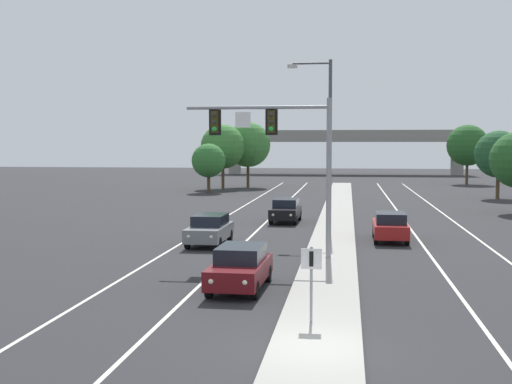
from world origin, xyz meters
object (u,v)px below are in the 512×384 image
(car_receding_red, at_px, (390,226))
(car_oncoming_darkred, at_px, (240,267))
(tree_far_right_b, at_px, (499,154))
(tree_far_left_b, at_px, (223,147))
(car_oncoming_black, at_px, (286,210))
(median_sign_post, at_px, (311,273))
(car_oncoming_grey, at_px, (210,229))
(overhead_signal_mast, at_px, (283,144))
(tree_far_left_c, at_px, (209,161))
(tree_far_left_a, at_px, (248,145))
(tree_far_right_a, at_px, (467,145))
(street_lamp_median, at_px, (326,135))

(car_receding_red, bearing_deg, car_oncoming_darkred, -115.15)
(car_oncoming_darkred, distance_m, tree_far_right_b, 47.46)
(tree_far_left_b, bearing_deg, tree_far_right_b, -20.48)
(car_oncoming_black, height_order, car_receding_red, same)
(car_oncoming_black, height_order, tree_far_left_b, tree_far_left_b)
(median_sign_post, xyz_separation_m, car_oncoming_grey, (-6.17, 15.31, -0.77))
(median_sign_post, relative_size, tree_far_left_b, 0.29)
(car_oncoming_black, bearing_deg, tree_far_left_b, 107.60)
(overhead_signal_mast, xyz_separation_m, car_receding_red, (5.26, 6.71, -4.48))
(car_oncoming_grey, distance_m, tree_far_left_b, 44.82)
(car_oncoming_darkred, bearing_deg, tree_far_left_c, 103.13)
(tree_far_left_a, relative_size, tree_far_right_a, 1.02)
(tree_far_left_a, bearing_deg, street_lamp_median, -75.54)
(car_oncoming_darkred, relative_size, tree_far_right_b, 0.68)
(street_lamp_median, xyz_separation_m, car_oncoming_black, (-2.87, 5.86, -4.97))
(overhead_signal_mast, height_order, median_sign_post, overhead_signal_mast)
(street_lamp_median, bearing_deg, tree_far_left_a, 104.46)
(street_lamp_median, xyz_separation_m, tree_far_right_a, (16.81, 52.12, -0.68))
(median_sign_post, bearing_deg, street_lamp_median, 90.73)
(overhead_signal_mast, relative_size, tree_far_right_b, 1.09)
(car_oncoming_darkred, xyz_separation_m, tree_far_left_b, (-10.83, 54.53, 4.15))
(tree_far_right_b, xyz_separation_m, tree_far_left_c, (-29.44, 4.25, -0.82))
(overhead_signal_mast, relative_size, tree_far_left_a, 0.90)
(street_lamp_median, distance_m, car_oncoming_grey, 9.14)
(street_lamp_median, height_order, car_receding_red, street_lamp_median)
(median_sign_post, bearing_deg, car_oncoming_black, 96.85)
(tree_far_left_c, height_order, tree_far_left_a, tree_far_left_a)
(median_sign_post, height_order, tree_far_left_c, tree_far_left_c)
(street_lamp_median, distance_m, car_oncoming_black, 8.21)
(car_receding_red, xyz_separation_m, tree_far_right_a, (13.22, 54.39, 4.29))
(car_oncoming_darkred, relative_size, tree_far_left_c, 0.84)
(car_oncoming_black, bearing_deg, tree_far_right_b, 50.33)
(tree_far_left_a, bearing_deg, car_oncoming_black, -77.57)
(car_oncoming_grey, distance_m, tree_far_right_b, 39.69)
(overhead_signal_mast, distance_m, car_oncoming_grey, 7.41)
(tree_far_left_a, bearing_deg, tree_far_left_c, -107.07)
(car_receding_red, distance_m, tree_far_left_c, 38.94)
(tree_far_left_a, bearing_deg, car_receding_red, -71.95)
(car_oncoming_black, relative_size, tree_far_left_b, 0.59)
(car_oncoming_black, relative_size, tree_far_left_a, 0.56)
(street_lamp_median, xyz_separation_m, tree_far_left_c, (-13.76, 32.48, -2.31))
(median_sign_post, height_order, tree_far_right_b, tree_far_right_b)
(median_sign_post, distance_m, car_oncoming_grey, 16.52)
(car_oncoming_grey, height_order, car_oncoming_black, same)
(car_receding_red, bearing_deg, overhead_signal_mast, -128.08)
(tree_far_left_c, bearing_deg, overhead_signal_mast, -73.73)
(overhead_signal_mast, height_order, tree_far_left_a, tree_far_left_a)
(tree_far_left_c, distance_m, tree_far_right_a, 36.38)
(tree_far_right_b, bearing_deg, street_lamp_median, -119.05)
(overhead_signal_mast, bearing_deg, car_oncoming_black, 94.66)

